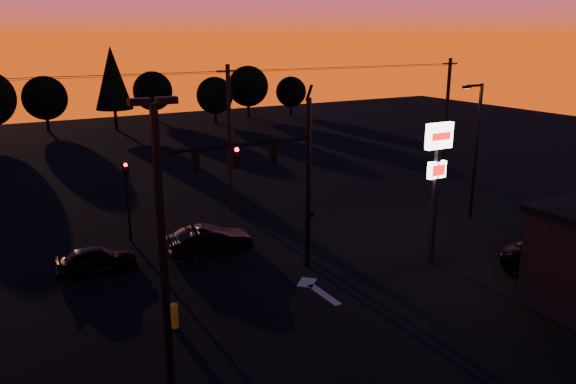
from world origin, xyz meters
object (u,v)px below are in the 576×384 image
at_px(traffic_signal_mast, 278,169).
at_px(parking_lot_light, 162,240).
at_px(bollard, 174,316).
at_px(suv_parked, 564,265).
at_px(pylon_sign, 437,163).
at_px(streetlight, 475,145).
at_px(car_left, 97,259).
at_px(secondary_signal, 127,190).
at_px(car_mid, 209,240).

xyz_separation_m(traffic_signal_mast, parking_lot_light, (-7.40, -6.99, 0.33)).
relative_size(bollard, suv_parked, 0.18).
relative_size(traffic_signal_mast, pylon_sign, 1.26).
relative_size(streetlight, car_left, 2.18).
relative_size(secondary_signal, pylon_sign, 0.64).
xyz_separation_m(parking_lot_light, streetlight, (21.41, 8.50, -0.85)).
xyz_separation_m(pylon_sign, car_mid, (-8.98, 6.28, -4.21)).
bearing_deg(pylon_sign, car_mid, 145.02).
distance_m(car_left, suv_parked, 21.25).
xyz_separation_m(car_left, suv_parked, (18.01, -11.29, 0.10)).
bearing_deg(bollard, secondary_signal, 84.69).
xyz_separation_m(parking_lot_light, bollard, (1.57, 4.48, -4.80)).
distance_m(parking_lot_light, suv_parked, 18.70).
bearing_deg(pylon_sign, bollard, -179.92).
xyz_separation_m(streetlight, bollard, (-19.84, -4.02, -3.95)).
xyz_separation_m(traffic_signal_mast, suv_parked, (10.74, -7.06, -4.21)).
bearing_deg(traffic_signal_mast, secondary_signal, 123.19).
bearing_deg(pylon_sign, secondary_signal, 140.23).
relative_size(secondary_signal, streetlight, 0.54).
height_order(secondary_signal, streetlight, streetlight).
bearing_deg(traffic_signal_mast, streetlight, 6.14).
xyz_separation_m(traffic_signal_mast, streetlight, (14.01, 1.51, -0.52)).
xyz_separation_m(secondary_signal, suv_parked, (15.64, -14.56, -2.14)).
bearing_deg(bollard, streetlight, 11.45).
height_order(secondary_signal, car_mid, secondary_signal).
bearing_deg(secondary_signal, car_left, -125.92).
relative_size(parking_lot_light, pylon_sign, 1.34).
bearing_deg(bollard, pylon_sign, 0.08).
bearing_deg(traffic_signal_mast, car_left, 149.80).
bearing_deg(streetlight, parking_lot_light, -158.35).
height_order(pylon_sign, car_mid, pylon_sign).
height_order(traffic_signal_mast, car_mid, traffic_signal_mast).
bearing_deg(suv_parked, car_left, 130.13).
relative_size(traffic_signal_mast, car_left, 2.34).
distance_m(secondary_signal, car_mid, 5.25).
relative_size(streetlight, bollard, 8.45).
bearing_deg(pylon_sign, car_left, 154.92).
xyz_separation_m(pylon_sign, car_left, (-14.36, 6.72, -4.29)).
bearing_deg(streetlight, bollard, -168.55).
distance_m(pylon_sign, car_mid, 11.73).
bearing_deg(car_left, suv_parked, -118.18).
distance_m(car_mid, suv_parked, 16.64).
bearing_deg(streetlight, car_mid, 171.84).
distance_m(secondary_signal, suv_parked, 21.47).
bearing_deg(suv_parked, car_mid, 121.53).
bearing_deg(traffic_signal_mast, pylon_sign, -19.36).
height_order(streetlight, car_mid, streetlight).
xyz_separation_m(car_left, car_mid, (5.39, -0.44, 0.08)).
bearing_deg(parking_lot_light, secondary_signal, 80.21).
distance_m(secondary_signal, car_left, 4.61).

